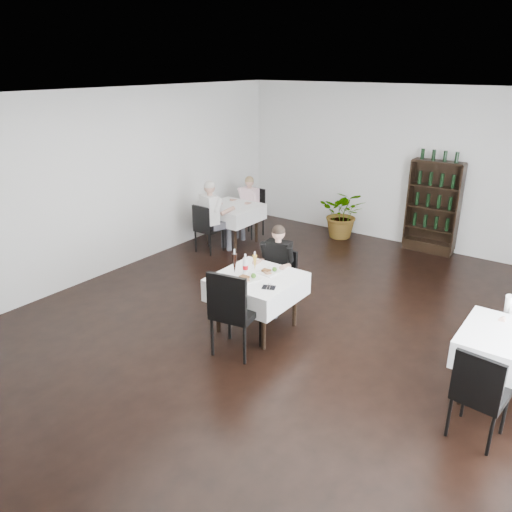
{
  "coord_description": "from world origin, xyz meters",
  "views": [
    {
      "loc": [
        3.16,
        -4.81,
        3.36
      ],
      "look_at": [
        -0.46,
        0.2,
        0.95
      ],
      "focal_mm": 35.0,
      "sensor_mm": 36.0,
      "label": 1
    }
  ],
  "objects_px": {
    "potted_tree": "(343,214)",
    "diner_main": "(276,262)",
    "wine_shelf": "(433,208)",
    "main_table": "(257,287)"
  },
  "relations": [
    {
      "from": "potted_tree",
      "to": "diner_main",
      "type": "xyz_separation_m",
      "value": [
        0.68,
        -3.47,
        0.24
      ]
    },
    {
      "from": "potted_tree",
      "to": "diner_main",
      "type": "height_order",
      "value": "diner_main"
    },
    {
      "from": "wine_shelf",
      "to": "main_table",
      "type": "bearing_deg",
      "value": -101.78
    },
    {
      "from": "wine_shelf",
      "to": "potted_tree",
      "type": "xyz_separation_m",
      "value": [
        -1.69,
        -0.23,
        -0.35
      ]
    },
    {
      "from": "wine_shelf",
      "to": "main_table",
      "type": "distance_m",
      "value": 4.41
    },
    {
      "from": "potted_tree",
      "to": "diner_main",
      "type": "distance_m",
      "value": 3.54
    },
    {
      "from": "main_table",
      "to": "potted_tree",
      "type": "bearing_deg",
      "value": 100.89
    },
    {
      "from": "wine_shelf",
      "to": "main_table",
      "type": "xyz_separation_m",
      "value": [
        -0.9,
        -4.31,
        -0.23
      ]
    },
    {
      "from": "potted_tree",
      "to": "wine_shelf",
      "type": "bearing_deg",
      "value": 7.74
    },
    {
      "from": "diner_main",
      "to": "potted_tree",
      "type": "bearing_deg",
      "value": 101.06
    }
  ]
}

